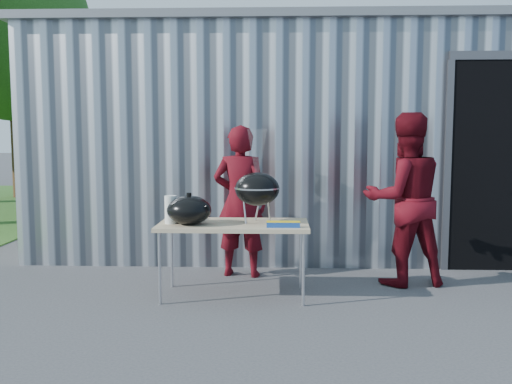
{
  "coord_description": "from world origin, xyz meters",
  "views": [
    {
      "loc": [
        0.04,
        -5.18,
        1.66
      ],
      "look_at": [
        -0.18,
        0.61,
        1.05
      ],
      "focal_mm": 40.0,
      "sensor_mm": 36.0,
      "label": 1
    }
  ],
  "objects_px": {
    "person_cook": "(240,201)",
    "person_bystander": "(405,199)",
    "kettle_grill": "(257,181)",
    "folding_table": "(234,227)"
  },
  "relations": [
    {
      "from": "person_cook",
      "to": "person_bystander",
      "type": "xyz_separation_m",
      "value": [
        1.8,
        -0.3,
        0.07
      ]
    },
    {
      "from": "kettle_grill",
      "to": "person_cook",
      "type": "bearing_deg",
      "value": 105.55
    },
    {
      "from": "kettle_grill",
      "to": "person_cook",
      "type": "height_order",
      "value": "person_cook"
    },
    {
      "from": "folding_table",
      "to": "kettle_grill",
      "type": "distance_m",
      "value": 0.52
    },
    {
      "from": "person_cook",
      "to": "folding_table",
      "type": "bearing_deg",
      "value": 97.56
    },
    {
      "from": "kettle_grill",
      "to": "person_bystander",
      "type": "xyz_separation_m",
      "value": [
        1.58,
        0.5,
        -0.23
      ]
    },
    {
      "from": "folding_table",
      "to": "person_cook",
      "type": "height_order",
      "value": "person_cook"
    },
    {
      "from": "folding_table",
      "to": "person_bystander",
      "type": "bearing_deg",
      "value": 16.47
    },
    {
      "from": "kettle_grill",
      "to": "person_bystander",
      "type": "height_order",
      "value": "person_bystander"
    },
    {
      "from": "kettle_grill",
      "to": "person_bystander",
      "type": "relative_size",
      "value": 0.5
    }
  ]
}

